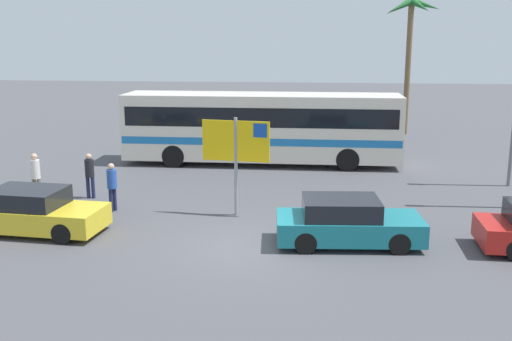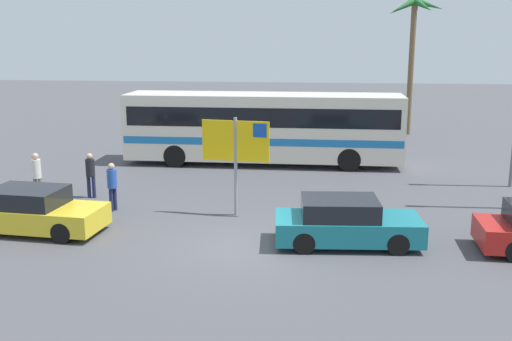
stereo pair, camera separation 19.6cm
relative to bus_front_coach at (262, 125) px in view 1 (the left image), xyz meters
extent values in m
plane|color=#4C4C51|center=(0.70, -10.99, -1.78)|extent=(120.00, 120.00, 0.00)
cube|color=silver|center=(0.00, 0.00, -0.06)|extent=(12.34, 2.56, 2.90)
cube|color=black|center=(0.00, 0.00, 0.49)|extent=(11.85, 2.58, 0.84)
cube|color=#1E70B7|center=(0.00, 0.00, -0.57)|extent=(12.22, 2.58, 0.32)
cylinder|color=black|center=(3.83, 1.15, -1.28)|extent=(1.00, 0.28, 1.00)
cylinder|color=black|center=(3.83, -1.15, -1.28)|extent=(1.00, 0.28, 1.00)
cylinder|color=black|center=(-3.83, 1.15, -1.28)|extent=(1.00, 0.28, 1.00)
cylinder|color=black|center=(-3.83, -1.15, -1.28)|extent=(1.00, 0.28, 1.00)
cylinder|color=gray|center=(-0.10, -8.07, -0.18)|extent=(0.11, 0.11, 3.20)
cube|color=yellow|center=(-0.10, -8.07, 0.67)|extent=(2.19, 0.36, 1.30)
cube|color=#1447A8|center=(0.70, -8.18, 1.04)|extent=(0.45, 0.13, 0.44)
cube|color=#19757F|center=(3.40, -10.51, -1.30)|extent=(4.13, 2.02, 0.64)
cube|color=black|center=(3.16, -10.53, -0.72)|extent=(2.20, 1.74, 0.52)
cylinder|color=black|center=(4.58, -9.63, -1.48)|extent=(0.61, 0.20, 0.60)
cylinder|color=black|center=(4.70, -11.21, -1.48)|extent=(0.61, 0.20, 0.60)
cylinder|color=black|center=(2.10, -9.81, -1.48)|extent=(0.61, 0.20, 0.60)
cylinder|color=black|center=(2.22, -11.40, -1.48)|extent=(0.61, 0.20, 0.60)
cylinder|color=black|center=(7.72, -9.82, -1.48)|extent=(0.60, 0.18, 0.60)
cube|color=yellow|center=(-5.76, -10.41, -1.30)|extent=(4.16, 2.08, 0.64)
cube|color=black|center=(-6.00, -10.38, -0.72)|extent=(2.23, 1.77, 0.52)
cylinder|color=black|center=(-4.45, -9.73, -1.48)|extent=(0.61, 0.21, 0.60)
cylinder|color=black|center=(-4.59, -11.30, -1.48)|extent=(0.61, 0.21, 0.60)
cylinder|color=black|center=(-6.93, -9.51, -1.48)|extent=(0.61, 0.21, 0.60)
cylinder|color=#1E2347|center=(-5.67, -6.54, -1.39)|extent=(0.13, 0.13, 0.79)
cylinder|color=#1E2347|center=(-5.49, -6.52, -1.39)|extent=(0.13, 0.13, 0.79)
cylinder|color=black|center=(-5.58, -6.53, -0.68)|extent=(0.32, 0.32, 0.63)
sphere|color=tan|center=(-5.58, -6.53, -0.26)|extent=(0.21, 0.21, 0.21)
cylinder|color=#706656|center=(-7.20, -7.16, -1.37)|extent=(0.13, 0.13, 0.84)
cylinder|color=#706656|center=(-7.38, -7.16, -1.37)|extent=(0.13, 0.13, 0.84)
cylinder|color=silver|center=(-7.29, -7.16, -0.62)|extent=(0.32, 0.32, 0.66)
sphere|color=tan|center=(-7.29, -7.16, -0.17)|extent=(0.23, 0.23, 0.23)
cylinder|color=#1E2347|center=(-4.21, -7.95, -1.39)|extent=(0.13, 0.13, 0.79)
cylinder|color=#1E2347|center=(-4.27, -8.11, -1.39)|extent=(0.13, 0.13, 0.79)
cylinder|color=#2851B2|center=(-4.24, -8.03, -0.68)|extent=(0.32, 0.32, 0.62)
sphere|color=tan|center=(-4.24, -8.03, -0.26)|extent=(0.21, 0.21, 0.21)
cylinder|color=brown|center=(7.71, 9.27, 1.95)|extent=(0.32, 0.32, 7.46)
cone|color=#23662D|center=(8.52, 9.32, 5.64)|extent=(1.77, 0.55, 0.90)
cone|color=#23662D|center=(7.91, 10.05, 5.62)|extent=(0.87, 1.80, 0.93)
cone|color=#23662D|center=(7.07, 9.70, 5.53)|extent=(1.67, 1.34, 1.09)
cone|color=#23662D|center=(7.11, 8.73, 5.59)|extent=(1.59, 1.49, 0.98)
cone|color=#23662D|center=(8.08, 8.57, 5.57)|extent=(1.21, 1.74, 1.03)
camera|label=1|loc=(2.40, -26.49, 3.91)|focal=41.71mm
camera|label=2|loc=(2.59, -26.47, 3.91)|focal=41.71mm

